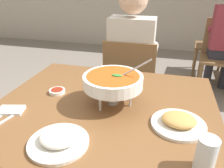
{
  "coord_description": "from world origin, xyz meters",
  "views": [
    {
      "loc": [
        0.28,
        -0.93,
        1.33
      ],
      "look_at": [
        0.0,
        0.15,
        0.79
      ],
      "focal_mm": 35.05,
      "sensor_mm": 36.0,
      "label": 1
    }
  ],
  "objects_px": {
    "dining_table_main": "(105,122)",
    "chair_bg_right": "(219,42)",
    "chair_diner_main": "(130,83)",
    "appetizer_plate": "(179,122)",
    "drink_glass": "(205,156)",
    "chair_bg_left": "(220,52)",
    "diner_main": "(132,56)",
    "sauce_dish": "(57,91)",
    "curry_bowl": "(113,81)",
    "rice_plate": "(58,140)"
  },
  "relations": [
    {
      "from": "chair_diner_main",
      "to": "chair_bg_left",
      "type": "distance_m",
      "value": 1.51
    },
    {
      "from": "rice_plate",
      "to": "chair_bg_left",
      "type": "bearing_deg",
      "value": 66.31
    },
    {
      "from": "appetizer_plate",
      "to": "chair_bg_right",
      "type": "xyz_separation_m",
      "value": [
        0.63,
        2.57,
        -0.25
      ]
    },
    {
      "from": "sauce_dish",
      "to": "chair_bg_right",
      "type": "bearing_deg",
      "value": 61.9
    },
    {
      "from": "curry_bowl",
      "to": "appetizer_plate",
      "type": "relative_size",
      "value": 1.39
    },
    {
      "from": "chair_bg_left",
      "to": "diner_main",
      "type": "bearing_deg",
      "value": -128.38
    },
    {
      "from": "dining_table_main",
      "to": "chair_bg_right",
      "type": "relative_size",
      "value": 1.26
    },
    {
      "from": "chair_diner_main",
      "to": "chair_bg_left",
      "type": "height_order",
      "value": "same"
    },
    {
      "from": "rice_plate",
      "to": "chair_bg_right",
      "type": "height_order",
      "value": "chair_bg_right"
    },
    {
      "from": "dining_table_main",
      "to": "diner_main",
      "type": "distance_m",
      "value": 0.82
    },
    {
      "from": "appetizer_plate",
      "to": "drink_glass",
      "type": "height_order",
      "value": "drink_glass"
    },
    {
      "from": "diner_main",
      "to": "appetizer_plate",
      "type": "xyz_separation_m",
      "value": [
        0.37,
        -0.9,
        0.02
      ]
    },
    {
      "from": "appetizer_plate",
      "to": "sauce_dish",
      "type": "xyz_separation_m",
      "value": [
        -0.67,
        0.15,
        -0.01
      ]
    },
    {
      "from": "rice_plate",
      "to": "chair_bg_right",
      "type": "relative_size",
      "value": 0.27
    },
    {
      "from": "curry_bowl",
      "to": "sauce_dish",
      "type": "height_order",
      "value": "curry_bowl"
    },
    {
      "from": "rice_plate",
      "to": "sauce_dish",
      "type": "relative_size",
      "value": 2.67
    },
    {
      "from": "chair_diner_main",
      "to": "sauce_dish",
      "type": "distance_m",
      "value": 0.82
    },
    {
      "from": "appetizer_plate",
      "to": "sauce_dish",
      "type": "relative_size",
      "value": 2.67
    },
    {
      "from": "chair_diner_main",
      "to": "rice_plate",
      "type": "relative_size",
      "value": 3.75
    },
    {
      "from": "diner_main",
      "to": "curry_bowl",
      "type": "relative_size",
      "value": 3.94
    },
    {
      "from": "rice_plate",
      "to": "appetizer_plate",
      "type": "distance_m",
      "value": 0.52
    },
    {
      "from": "sauce_dish",
      "to": "curry_bowl",
      "type": "bearing_deg",
      "value": -5.94
    },
    {
      "from": "chair_bg_right",
      "to": "rice_plate",
      "type": "bearing_deg",
      "value": -111.09
    },
    {
      "from": "diner_main",
      "to": "rice_plate",
      "type": "height_order",
      "value": "diner_main"
    },
    {
      "from": "dining_table_main",
      "to": "appetizer_plate",
      "type": "xyz_separation_m",
      "value": [
        0.37,
        -0.09,
        0.13
      ]
    },
    {
      "from": "chair_diner_main",
      "to": "chair_bg_right",
      "type": "height_order",
      "value": "same"
    },
    {
      "from": "rice_plate",
      "to": "sauce_dish",
      "type": "bearing_deg",
      "value": 118.15
    },
    {
      "from": "drink_glass",
      "to": "chair_bg_right",
      "type": "height_order",
      "value": "chair_bg_right"
    },
    {
      "from": "chair_bg_left",
      "to": "curry_bowl",
      "type": "bearing_deg",
      "value": -114.34
    },
    {
      "from": "chair_diner_main",
      "to": "appetizer_plate",
      "type": "relative_size",
      "value": 3.75
    },
    {
      "from": "diner_main",
      "to": "curry_bowl",
      "type": "xyz_separation_m",
      "value": [
        0.04,
        -0.79,
        0.13
      ]
    },
    {
      "from": "chair_diner_main",
      "to": "diner_main",
      "type": "distance_m",
      "value": 0.24
    },
    {
      "from": "dining_table_main",
      "to": "drink_glass",
      "type": "relative_size",
      "value": 8.71
    },
    {
      "from": "dining_table_main",
      "to": "diner_main",
      "type": "height_order",
      "value": "diner_main"
    },
    {
      "from": "chair_diner_main",
      "to": "drink_glass",
      "type": "relative_size",
      "value": 6.92
    },
    {
      "from": "dining_table_main",
      "to": "diner_main",
      "type": "relative_size",
      "value": 0.86
    },
    {
      "from": "rice_plate",
      "to": "appetizer_plate",
      "type": "xyz_separation_m",
      "value": [
        0.46,
        0.24,
        0.0
      ]
    },
    {
      "from": "diner_main",
      "to": "chair_bg_right",
      "type": "xyz_separation_m",
      "value": [
        0.99,
        1.67,
        -0.24
      ]
    },
    {
      "from": "appetizer_plate",
      "to": "drink_glass",
      "type": "xyz_separation_m",
      "value": [
        0.08,
        -0.23,
        0.04
      ]
    },
    {
      "from": "dining_table_main",
      "to": "chair_bg_right",
      "type": "xyz_separation_m",
      "value": [
        0.99,
        2.48,
        -0.13
      ]
    },
    {
      "from": "sauce_dish",
      "to": "dining_table_main",
      "type": "bearing_deg",
      "value": -10.86
    },
    {
      "from": "appetizer_plate",
      "to": "chair_bg_left",
      "type": "distance_m",
      "value": 2.16
    },
    {
      "from": "chair_bg_left",
      "to": "dining_table_main",
      "type": "bearing_deg",
      "value": -115.02
    },
    {
      "from": "diner_main",
      "to": "sauce_dish",
      "type": "relative_size",
      "value": 14.56
    },
    {
      "from": "dining_table_main",
      "to": "sauce_dish",
      "type": "bearing_deg",
      "value": 169.14
    },
    {
      "from": "sauce_dish",
      "to": "appetizer_plate",
      "type": "bearing_deg",
      "value": -12.44
    },
    {
      "from": "drink_glass",
      "to": "chair_bg_right",
      "type": "distance_m",
      "value": 2.87
    },
    {
      "from": "dining_table_main",
      "to": "rice_plate",
      "type": "xyz_separation_m",
      "value": [
        -0.09,
        -0.33,
        0.13
      ]
    },
    {
      "from": "drink_glass",
      "to": "rice_plate",
      "type": "bearing_deg",
      "value": -178.96
    },
    {
      "from": "chair_bg_right",
      "to": "chair_diner_main",
      "type": "bearing_deg",
      "value": -120.29
    }
  ]
}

